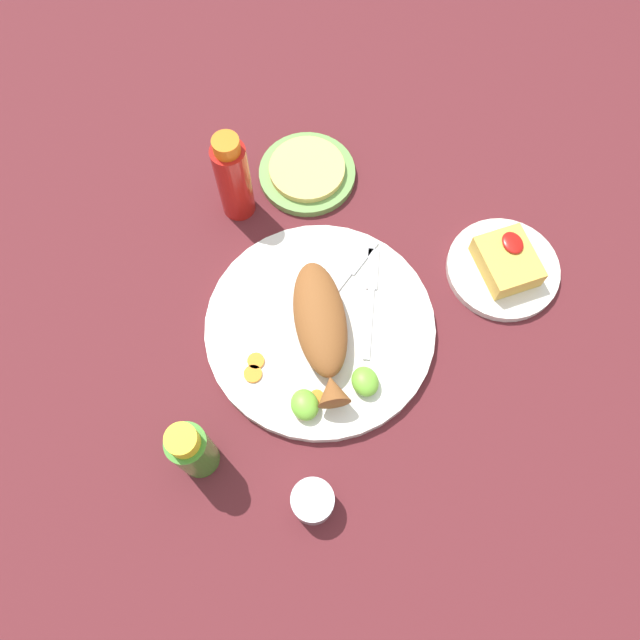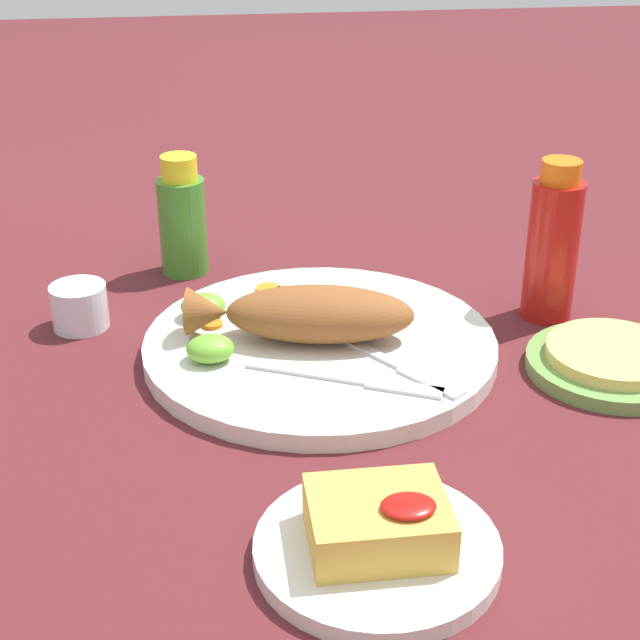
{
  "view_description": "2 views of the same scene",
  "coord_description": "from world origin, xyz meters",
  "px_view_note": "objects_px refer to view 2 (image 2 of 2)",
  "views": [
    {
      "loc": [
        -0.33,
        0.11,
        0.89
      ],
      "look_at": [
        0.0,
        0.0,
        0.04
      ],
      "focal_mm": 35.0,
      "sensor_mm": 36.0,
      "label": 1
    },
    {
      "loc": [
        -0.11,
        -0.84,
        0.47
      ],
      "look_at": [
        0.0,
        0.0,
        0.04
      ],
      "focal_mm": 55.0,
      "sensor_mm": 36.0,
      "label": 2
    }
  ],
  "objects_px": {
    "hot_sauce_bottle_green": "(182,219)",
    "tortilla_plate": "(611,365)",
    "salt_cup": "(80,309)",
    "side_plate_fries": "(375,550)",
    "hot_sauce_bottle_red": "(553,245)",
    "fork_near": "(395,364)",
    "main_plate": "(320,346)",
    "fried_fish": "(308,314)",
    "fork_far": "(356,381)"
  },
  "relations": [
    {
      "from": "hot_sauce_bottle_green",
      "to": "tortilla_plate",
      "type": "bearing_deg",
      "value": -36.23
    },
    {
      "from": "salt_cup",
      "to": "side_plate_fries",
      "type": "distance_m",
      "value": 0.47
    },
    {
      "from": "salt_cup",
      "to": "tortilla_plate",
      "type": "xyz_separation_m",
      "value": [
        0.51,
        -0.16,
        -0.01
      ]
    },
    {
      "from": "side_plate_fries",
      "to": "hot_sauce_bottle_green",
      "type": "bearing_deg",
      "value": 103.67
    },
    {
      "from": "salt_cup",
      "to": "side_plate_fries",
      "type": "xyz_separation_m",
      "value": [
        0.24,
        -0.4,
        -0.01
      ]
    },
    {
      "from": "hot_sauce_bottle_green",
      "to": "tortilla_plate",
      "type": "xyz_separation_m",
      "value": [
        0.4,
        -0.29,
        -0.06
      ]
    },
    {
      "from": "hot_sauce_bottle_red",
      "to": "tortilla_plate",
      "type": "height_order",
      "value": "hot_sauce_bottle_red"
    },
    {
      "from": "tortilla_plate",
      "to": "fork_near",
      "type": "bearing_deg",
      "value": 177.95
    },
    {
      "from": "hot_sauce_bottle_green",
      "to": "salt_cup",
      "type": "bearing_deg",
      "value": -130.15
    },
    {
      "from": "hot_sauce_bottle_green",
      "to": "salt_cup",
      "type": "xyz_separation_m",
      "value": [
        -0.11,
        -0.13,
        -0.04
      ]
    },
    {
      "from": "side_plate_fries",
      "to": "main_plate",
      "type": "bearing_deg",
      "value": 89.79
    },
    {
      "from": "fried_fish",
      "to": "hot_sauce_bottle_red",
      "type": "bearing_deg",
      "value": 21.5
    },
    {
      "from": "fried_fish",
      "to": "hot_sauce_bottle_green",
      "type": "bearing_deg",
      "value": 128.18
    },
    {
      "from": "fork_far",
      "to": "salt_cup",
      "type": "bearing_deg",
      "value": 169.47
    },
    {
      "from": "fork_far",
      "to": "hot_sauce_bottle_green",
      "type": "xyz_separation_m",
      "value": [
        -0.15,
        0.31,
        0.05
      ]
    },
    {
      "from": "side_plate_fries",
      "to": "hot_sauce_bottle_red",
      "type": "bearing_deg",
      "value": 55.1
    },
    {
      "from": "fried_fish",
      "to": "salt_cup",
      "type": "distance_m",
      "value": 0.25
    },
    {
      "from": "fried_fish",
      "to": "fork_far",
      "type": "bearing_deg",
      "value": -59.98
    },
    {
      "from": "hot_sauce_bottle_red",
      "to": "side_plate_fries",
      "type": "bearing_deg",
      "value": -124.9
    },
    {
      "from": "fork_near",
      "to": "side_plate_fries",
      "type": "height_order",
      "value": "fork_near"
    },
    {
      "from": "fried_fish",
      "to": "tortilla_plate",
      "type": "height_order",
      "value": "fried_fish"
    },
    {
      "from": "tortilla_plate",
      "to": "side_plate_fries",
      "type": "bearing_deg",
      "value": -139.36
    },
    {
      "from": "hot_sauce_bottle_red",
      "to": "tortilla_plate",
      "type": "relative_size",
      "value": 1.06
    },
    {
      "from": "fork_near",
      "to": "hot_sauce_bottle_red",
      "type": "height_order",
      "value": "hot_sauce_bottle_red"
    },
    {
      "from": "main_plate",
      "to": "salt_cup",
      "type": "bearing_deg",
      "value": 158.69
    },
    {
      "from": "fork_far",
      "to": "main_plate",
      "type": "bearing_deg",
      "value": 127.91
    },
    {
      "from": "fork_near",
      "to": "fork_far",
      "type": "bearing_deg",
      "value": -93.06
    },
    {
      "from": "fork_near",
      "to": "fork_far",
      "type": "xyz_separation_m",
      "value": [
        -0.04,
        -0.03,
        0.0
      ]
    },
    {
      "from": "fried_fish",
      "to": "hot_sauce_bottle_green",
      "type": "relative_size",
      "value": 1.63
    },
    {
      "from": "main_plate",
      "to": "fork_near",
      "type": "relative_size",
      "value": 2.19
    },
    {
      "from": "fried_fish",
      "to": "tortilla_plate",
      "type": "distance_m",
      "value": 0.3
    },
    {
      "from": "hot_sauce_bottle_green",
      "to": "tortilla_plate",
      "type": "distance_m",
      "value": 0.5
    },
    {
      "from": "main_plate",
      "to": "fork_near",
      "type": "xyz_separation_m",
      "value": [
        0.06,
        -0.06,
        0.01
      ]
    },
    {
      "from": "main_plate",
      "to": "fried_fish",
      "type": "xyz_separation_m",
      "value": [
        -0.01,
        0.0,
        0.04
      ]
    },
    {
      "from": "fork_far",
      "to": "side_plate_fries",
      "type": "xyz_separation_m",
      "value": [
        -0.02,
        -0.22,
        -0.01
      ]
    },
    {
      "from": "salt_cup",
      "to": "tortilla_plate",
      "type": "distance_m",
      "value": 0.54
    },
    {
      "from": "fork_near",
      "to": "fork_far",
      "type": "height_order",
      "value": "same"
    },
    {
      "from": "fork_far",
      "to": "hot_sauce_bottle_green",
      "type": "height_order",
      "value": "hot_sauce_bottle_green"
    },
    {
      "from": "hot_sauce_bottle_green",
      "to": "side_plate_fries",
      "type": "relative_size",
      "value": 0.79
    },
    {
      "from": "fried_fish",
      "to": "salt_cup",
      "type": "height_order",
      "value": "fried_fish"
    },
    {
      "from": "fork_near",
      "to": "hot_sauce_bottle_green",
      "type": "distance_m",
      "value": 0.35
    },
    {
      "from": "fried_fish",
      "to": "side_plate_fries",
      "type": "distance_m",
      "value": 0.31
    },
    {
      "from": "main_plate",
      "to": "fried_fish",
      "type": "height_order",
      "value": "fried_fish"
    },
    {
      "from": "tortilla_plate",
      "to": "salt_cup",
      "type": "bearing_deg",
      "value": 162.16
    },
    {
      "from": "hot_sauce_bottle_red",
      "to": "tortilla_plate",
      "type": "bearing_deg",
      "value": -80.32
    },
    {
      "from": "fried_fish",
      "to": "side_plate_fries",
      "type": "relative_size",
      "value": 1.29
    },
    {
      "from": "hot_sauce_bottle_red",
      "to": "fried_fish",
      "type": "bearing_deg",
      "value": -168.62
    },
    {
      "from": "fork_near",
      "to": "main_plate",
      "type": "bearing_deg",
      "value": -171.19
    },
    {
      "from": "fork_far",
      "to": "salt_cup",
      "type": "distance_m",
      "value": 0.32
    },
    {
      "from": "salt_cup",
      "to": "side_plate_fries",
      "type": "height_order",
      "value": "salt_cup"
    }
  ]
}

